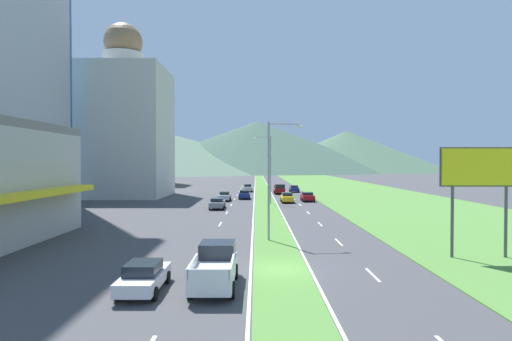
{
  "coord_description": "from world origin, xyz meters",
  "views": [
    {
      "loc": [
        -1.44,
        -23.92,
        6.31
      ],
      "look_at": [
        -1.25,
        43.6,
        4.97
      ],
      "focal_mm": 28.85,
      "sensor_mm": 36.0,
      "label": 1
    }
  ],
  "objects": [
    {
      "name": "lane_dash_left_11",
      "position": [
        -5.1,
        84.2,
        0.01
      ],
      "size": [
        0.16,
        2.8,
        0.01
      ],
      "primitive_type": "cube",
      "color": "silver",
      "rests_on": "ground_plane"
    },
    {
      "name": "car_6",
      "position": [
        6.66,
        63.02,
        0.74
      ],
      "size": [
        1.9,
        4.1,
        1.41
      ],
      "rotation": [
        0.0,
        0.0,
        -1.57
      ],
      "color": "navy",
      "rests_on": "ground_plane"
    },
    {
      "name": "grass_verge_right",
      "position": [
        20.6,
        60.0,
        0.03
      ],
      "size": [
        24.0,
        240.0,
        0.06
      ],
      "primitive_type": "cube",
      "color": "#518438",
      "rests_on": "ground_plane"
    },
    {
      "name": "lane_dash_left_10",
      "position": [
        -5.1,
        74.73,
        0.01
      ],
      "size": [
        0.16,
        2.8,
        0.01
      ],
      "primitive_type": "cube",
      "color": "silver",
      "rests_on": "ground_plane"
    },
    {
      "name": "grass_median",
      "position": [
        0.0,
        60.0,
        0.03
      ],
      "size": [
        3.2,
        240.0,
        0.06
      ],
      "primitive_type": "cube",
      "color": "#518438",
      "rests_on": "ground_plane"
    },
    {
      "name": "edge_line_median_left",
      "position": [
        -1.75,
        60.0,
        0.01
      ],
      "size": [
        0.16,
        240.0,
        0.01
      ],
      "primitive_type": "cube",
      "color": "silver",
      "rests_on": "ground_plane"
    },
    {
      "name": "lane_dash_right_3",
      "position": [
        5.1,
        8.42,
        0.01
      ],
      "size": [
        0.16,
        2.8,
        0.01
      ],
      "primitive_type": "cube",
      "color": "silver",
      "rests_on": "ground_plane"
    },
    {
      "name": "hill_far_right",
      "position": [
        63.16,
        270.1,
        14.31
      ],
      "size": [
        139.57,
        139.57,
        28.62
      ],
      "primitive_type": "cone",
      "color": "#47664C",
      "rests_on": "ground_plane"
    },
    {
      "name": "lane_dash_right_4",
      "position": [
        5.1,
        17.89,
        0.01
      ],
      "size": [
        0.16,
        2.8,
        0.01
      ],
      "primitive_type": "cube",
      "color": "silver",
      "rests_on": "ground_plane"
    },
    {
      "name": "car_8",
      "position": [
        -6.69,
        31.66,
        0.76
      ],
      "size": [
        1.99,
        4.61,
        1.47
      ],
      "rotation": [
        0.0,
        0.0,
        1.57
      ],
      "color": "slate",
      "rests_on": "ground_plane"
    },
    {
      "name": "lane_dash_right_11",
      "position": [
        5.1,
        84.2,
        0.01
      ],
      "size": [
        0.16,
        2.8,
        0.01
      ],
      "primitive_type": "cube",
      "color": "silver",
      "rests_on": "ground_plane"
    },
    {
      "name": "street_lamp_mid",
      "position": [
        0.53,
        38.66,
        5.84
      ],
      "size": [
        2.61,
        0.34,
        10.32
      ],
      "color": "#99999E",
      "rests_on": "ground_plane"
    },
    {
      "name": "hill_far_left",
      "position": [
        -78.59,
        257.65,
        15.18
      ],
      "size": [
        231.37,
        231.37,
        30.36
      ],
      "primitive_type": "cone",
      "color": "#516B56",
      "rests_on": "ground_plane"
    },
    {
      "name": "lane_dash_right_5",
      "position": [
        5.1,
        27.37,
        0.01
      ],
      "size": [
        0.16,
        2.8,
        0.01
      ],
      "primitive_type": "cube",
      "color": "silver",
      "rests_on": "ground_plane"
    },
    {
      "name": "pickup_truck_0",
      "position": [
        -3.52,
        -3.09,
        0.98
      ],
      "size": [
        2.18,
        5.4,
        2.0
      ],
      "rotation": [
        0.0,
        0.0,
        1.57
      ],
      "color": "silver",
      "rests_on": "ground_plane"
    },
    {
      "name": "domed_building",
      "position": [
        -25.9,
        52.17,
        12.99
      ],
      "size": [
        15.75,
        15.75,
        31.93
      ],
      "color": "beige",
      "rests_on": "ground_plane"
    },
    {
      "name": "car_5",
      "position": [
        6.93,
        42.59,
        0.75
      ],
      "size": [
        2.03,
        4.22,
        1.45
      ],
      "rotation": [
        0.0,
        0.0,
        -1.57
      ],
      "color": "maroon",
      "rests_on": "ground_plane"
    },
    {
      "name": "lane_dash_left_7",
      "position": [
        -5.1,
        46.31,
        0.01
      ],
      "size": [
        0.16,
        2.8,
        0.01
      ],
      "primitive_type": "cube",
      "color": "silver",
      "rests_on": "ground_plane"
    },
    {
      "name": "lane_dash_right_9",
      "position": [
        5.1,
        65.26,
        0.01
      ],
      "size": [
        0.16,
        2.8,
        0.01
      ],
      "primitive_type": "cube",
      "color": "silver",
      "rests_on": "ground_plane"
    },
    {
      "name": "lane_dash_right_8",
      "position": [
        5.1,
        55.78,
        0.01
      ],
      "size": [
        0.16,
        2.8,
        0.01
      ],
      "primitive_type": "cube",
      "color": "silver",
      "rests_on": "ground_plane"
    },
    {
      "name": "lane_dash_left_5",
      "position": [
        -5.1,
        27.37,
        0.01
      ],
      "size": [
        0.16,
        2.8,
        0.01
      ],
      "primitive_type": "cube",
      "color": "silver",
      "rests_on": "ground_plane"
    },
    {
      "name": "pickup_truck_1",
      "position": [
        3.26,
        57.96,
        0.98
      ],
      "size": [
        2.18,
        5.4,
        2.0
      ],
      "rotation": [
        0.0,
        0.0,
        -1.57
      ],
      "color": "maroon",
      "rests_on": "ground_plane"
    },
    {
      "name": "car_1",
      "position": [
        -3.44,
        46.84,
        0.78
      ],
      "size": [
        1.93,
        4.31,
        1.52
      ],
      "rotation": [
        0.0,
        0.0,
        1.57
      ],
      "color": "navy",
      "rests_on": "ground_plane"
    },
    {
      "name": "lane_dash_right_6",
      "position": [
        5.1,
        36.84,
        0.01
      ],
      "size": [
        0.16,
        2.8,
        0.01
      ],
      "primitive_type": "cube",
      "color": "silver",
      "rests_on": "ground_plane"
    },
    {
      "name": "lane_dash_left_2",
      "position": [
        -5.1,
        -1.05,
        0.01
      ],
      "size": [
        0.16,
        2.8,
        0.01
      ],
      "primitive_type": "cube",
      "color": "silver",
      "rests_on": "ground_plane"
    },
    {
      "name": "lane_dash_left_8",
      "position": [
        -5.1,
        55.78,
        0.01
      ],
      "size": [
        0.16,
        2.8,
        0.01
      ],
      "primitive_type": "cube",
      "color": "silver",
      "rests_on": "ground_plane"
    },
    {
      "name": "lane_dash_right_10",
      "position": [
        5.1,
        74.73,
        0.01
      ],
      "size": [
        0.16,
        2.8,
        0.01
      ],
      "primitive_type": "cube",
      "color": "silver",
      "rests_on": "ground_plane"
    },
    {
      "name": "lane_dash_left_9",
      "position": [
        -5.1,
        65.26,
        0.01
      ],
      "size": [
        0.16,
        2.8,
        0.01
      ],
      "primitive_type": "cube",
      "color": "silver",
      "rests_on": "ground_plane"
    },
    {
      "name": "lane_dash_right_7",
      "position": [
        5.1,
        46.31,
        0.01
      ],
      "size": [
        0.16,
        2.8,
        0.01
      ],
      "primitive_type": "cube",
      "color": "silver",
      "rests_on": "ground_plane"
    },
    {
      "name": "car_0",
      "position": [
        3.46,
        40.58,
        0.78
      ],
      "size": [
        1.94,
        4.61,
        1.54
      ],
      "rotation": [
        0.0,
        0.0,
        -1.57
      ],
      "color": "yellow",
      "rests_on": "ground_plane"
    },
    {
      "name": "lane_dash_left_4",
      "position": [
        -5.1,
        17.89,
        0.01
      ],
      "size": [
        0.16,
        2.8,
        0.01
      ],
      "primitive_type": "cube",
      "color": "silver",
      "rests_on": "ground_plane"
    },
    {
      "name": "street_lamp_near",
      "position": [
        -0.13,
        8.98,
        5.46
      ],
      "size": [
        2.82,
        0.46,
        9.54
      ],
      "color": "#99999E",
      "rests_on": "ground_plane"
    },
    {
      "name": "ground_plane",
      "position": [
        0.0,
        0.0,
        0.0
      ],
      "size": [
        600.0,
        600.0,
        0.0
      ],
      "primitive_type": "plane",
      "color": "#424244"
    },
    {
      "name": "billboard_roadside",
      "position": [
        13.22,
        2.95,
        5.6
      ],
      "size": [
        5.24,
        0.28,
        7.31
      ],
      "color": "#4C4C51",
      "rests_on": "ground_plane"
    },
    {
      "name": "car_7",
      "position": [
        -6.91,
        -4.01,
        0.75
      ],
      "size": [
        1.91,
        4.38,
        1.47
      ],
      "rotation": [
        0.0,
        0.0,
        1.57
      ],
      "color": "silver",
      "rests_on": "ground_plane"
    },
    {
      "name": "car_4",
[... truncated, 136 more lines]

